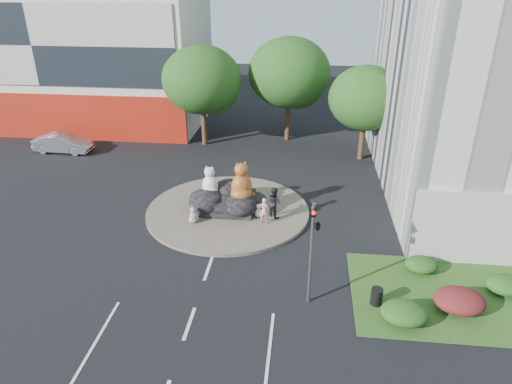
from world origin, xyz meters
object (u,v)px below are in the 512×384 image
Objects in this scene: pedestrian_dark at (274,202)px; parked_car at (63,143)px; cat_white at (210,180)px; litter_bin at (377,296)px; kitten_calico at (193,214)px; pedestrian_pink at (264,211)px; cat_tabby at (242,180)px; kitten_white at (258,210)px.

pedestrian_dark is 0.40× the size of parked_car.
litter_bin is at bearing -35.97° from cat_white.
kitten_calico is at bearing -102.68° from cat_white.
pedestrian_pink is at bearing 130.59° from litter_bin.
cat_white is 16.55m from parked_car.
litter_bin is (9.07, -8.14, -1.52)m from cat_white.
cat_tabby reaches higher than cat_white.
litter_bin is at bearing -73.92° from cat_tabby.
pedestrian_pink is (4.12, 0.36, 0.30)m from kitten_calico.
kitten_calico is at bearing 158.92° from kitten_white.
parked_car is (-17.10, 9.51, 0.15)m from kitten_white.
litter_bin is (9.73, -6.18, -0.19)m from kitten_calico.
litter_bin is at bearing -87.96° from kitten_white.
pedestrian_pink reaches higher than kitten_calico.
litter_bin is at bearing 13.26° from kitten_calico.
pedestrian_dark reaches higher than litter_bin.
cat_tabby is 1.28× the size of pedestrian_dark.
kitten_white is at bearing 49.95° from pedestrian_dark.
cat_tabby is 1.51× the size of pedestrian_pink.
pedestrian_pink is 2.01× the size of litter_bin.
parked_car is (-17.52, 10.25, -0.23)m from pedestrian_pink.
litter_bin is (5.10, -7.41, -0.62)m from pedestrian_dark.
kitten_white is 1.06m from pedestrian_dark.
cat_white is at bearing 31.43° from pedestrian_dark.
litter_bin is (5.60, -6.54, -0.48)m from pedestrian_pink.
kitten_calico reaches higher than kitten_white.
pedestrian_pink is at bearing -118.74° from parked_car.
cat_white reaches higher than parked_car.
kitten_white is at bearing -51.09° from cat_tabby.
parked_car is 5.87× the size of litter_bin.
parked_car is at bearing 124.38° from cat_tabby.
cat_tabby is 3.02× the size of litter_bin.
pedestrian_pink reaches higher than kitten_white.
pedestrian_dark is (1.98, -0.36, -1.17)m from cat_tabby.
pedestrian_dark is 20.32m from parked_car.
kitten_calico is at bearing 5.92° from pedestrian_pink.
kitten_white is at bearing -59.59° from pedestrian_pink.
pedestrian_dark is 9.02m from litter_bin.
litter_bin is at bearing -124.40° from parked_car.
kitten_white is at bearing -117.50° from parked_car.
cat_white is 2.35× the size of litter_bin.
kitten_white is 0.18× the size of parked_car.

